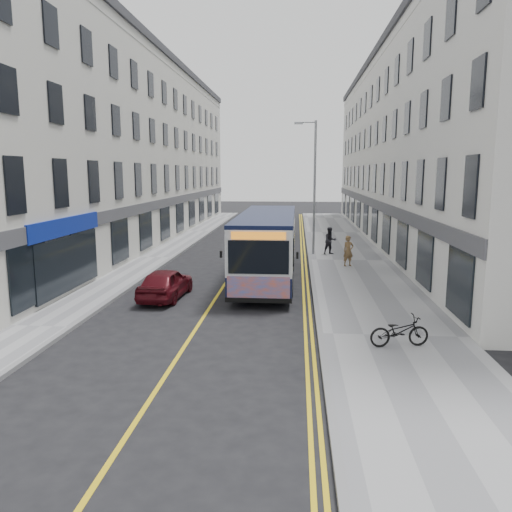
% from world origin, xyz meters
% --- Properties ---
extents(ground, '(140.00, 140.00, 0.00)m').
position_xyz_m(ground, '(0.00, 0.00, 0.00)').
color(ground, black).
rests_on(ground, ground).
extents(pavement_east, '(4.50, 64.00, 0.12)m').
position_xyz_m(pavement_east, '(6.25, 12.00, 0.06)').
color(pavement_east, gray).
rests_on(pavement_east, ground).
extents(pavement_west, '(2.00, 64.00, 0.12)m').
position_xyz_m(pavement_west, '(-5.00, 12.00, 0.06)').
color(pavement_west, gray).
rests_on(pavement_west, ground).
extents(kerb_east, '(0.18, 64.00, 0.13)m').
position_xyz_m(kerb_east, '(4.00, 12.00, 0.07)').
color(kerb_east, slate).
rests_on(kerb_east, ground).
extents(kerb_west, '(0.18, 64.00, 0.13)m').
position_xyz_m(kerb_west, '(-4.00, 12.00, 0.07)').
color(kerb_west, slate).
rests_on(kerb_west, ground).
extents(road_centre_line, '(0.12, 64.00, 0.01)m').
position_xyz_m(road_centre_line, '(0.00, 12.00, 0.00)').
color(road_centre_line, gold).
rests_on(road_centre_line, ground).
extents(road_dbl_yellow_inner, '(0.10, 64.00, 0.01)m').
position_xyz_m(road_dbl_yellow_inner, '(3.55, 12.00, 0.00)').
color(road_dbl_yellow_inner, gold).
rests_on(road_dbl_yellow_inner, ground).
extents(road_dbl_yellow_outer, '(0.10, 64.00, 0.01)m').
position_xyz_m(road_dbl_yellow_outer, '(3.75, 12.00, 0.00)').
color(road_dbl_yellow_outer, gold).
rests_on(road_dbl_yellow_outer, ground).
extents(terrace_east, '(6.00, 46.00, 13.00)m').
position_xyz_m(terrace_east, '(11.50, 21.00, 6.50)').
color(terrace_east, silver).
rests_on(terrace_east, ground).
extents(terrace_west, '(6.00, 46.00, 13.00)m').
position_xyz_m(terrace_west, '(-9.00, 21.00, 6.50)').
color(terrace_west, beige).
rests_on(terrace_west, ground).
extents(streetlamp, '(1.32, 0.18, 8.00)m').
position_xyz_m(streetlamp, '(4.17, 14.00, 4.38)').
color(streetlamp, gray).
rests_on(streetlamp, ground).
extents(city_bus, '(2.53, 10.81, 3.14)m').
position_xyz_m(city_bus, '(1.86, 6.90, 1.72)').
color(city_bus, black).
rests_on(city_bus, ground).
extents(bicycle, '(1.80, 0.92, 0.90)m').
position_xyz_m(bicycle, '(6.18, -2.23, 0.57)').
color(bicycle, black).
rests_on(bicycle, pavement_east).
extents(pedestrian_near, '(0.69, 0.59, 1.61)m').
position_xyz_m(pedestrian_near, '(5.95, 10.13, 0.93)').
color(pedestrian_near, brown).
rests_on(pedestrian_near, pavement_east).
extents(pedestrian_far, '(0.96, 0.86, 1.64)m').
position_xyz_m(pedestrian_far, '(5.24, 13.90, 0.94)').
color(pedestrian_far, '#232227').
rests_on(pedestrian_far, pavement_east).
extents(car_white, '(1.65, 4.66, 1.53)m').
position_xyz_m(car_white, '(1.97, 23.52, 0.77)').
color(car_white, silver).
rests_on(car_white, ground).
extents(car_maroon, '(1.70, 3.74, 1.24)m').
position_xyz_m(car_maroon, '(-2.00, 3.08, 0.62)').
color(car_maroon, '#4F0D14').
rests_on(car_maroon, ground).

